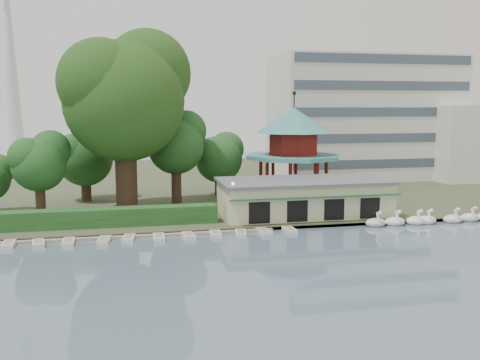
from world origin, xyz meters
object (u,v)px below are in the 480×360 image
object	(u,v)px
boathouse	(303,197)
big_tree	(126,92)
dock	(95,237)
pavilion	(294,144)

from	to	relation	value
boathouse	big_tree	xyz separation A→B (m)	(-18.82, 6.24, 11.47)
dock	boathouse	size ratio (longest dim) A/B	1.83
big_tree	boathouse	bearing A→B (deg)	-18.36
boathouse	big_tree	distance (m)	22.90
dock	pavilion	size ratio (longest dim) A/B	2.52
dock	big_tree	bearing A→B (deg)	73.89
pavilion	big_tree	bearing A→B (deg)	-169.70
boathouse	big_tree	bearing A→B (deg)	161.64
dock	big_tree	size ratio (longest dim) A/B	1.65
dock	big_tree	world-z (taller)	big_tree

